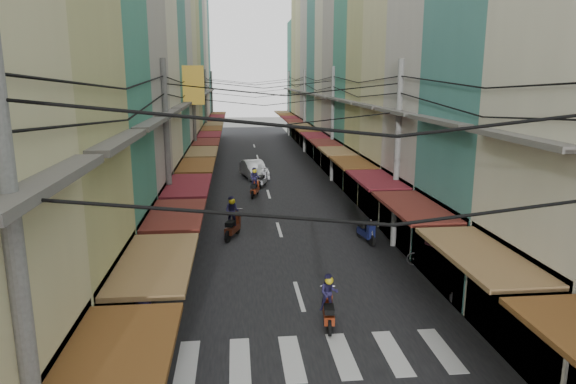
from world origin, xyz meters
TOP-DOWN VIEW (x-y plane):
  - ground at (0.00, 0.00)m, footprint 160.00×160.00m
  - road at (0.00, 20.00)m, footprint 10.00×80.00m
  - sidewalk_left at (-6.50, 20.00)m, footprint 3.00×80.00m
  - sidewalk_right at (6.50, 20.00)m, footprint 3.00×80.00m
  - crosswalk at (-0.00, -6.00)m, footprint 7.55×2.40m
  - building_row_left at (-7.92, 16.56)m, footprint 7.80×67.67m
  - building_row_right at (7.92, 16.45)m, footprint 7.80×68.98m
  - utility_poles at (0.00, 15.01)m, footprint 10.20×66.13m
  - white_car at (-0.72, 19.71)m, footprint 4.90×2.76m
  - bicycle at (5.50, 0.42)m, footprint 1.62×0.90m
  - moving_scooters at (-0.43, 6.88)m, footprint 6.57×22.22m
  - parked_scooters at (5.11, -3.58)m, footprint 12.72×15.09m
  - pedestrians at (-4.84, 2.10)m, footprint 13.24×25.61m
  - market_umbrella at (5.54, -1.70)m, footprint 2.03×2.03m
  - traffic_sign at (5.70, 0.13)m, footprint 0.10×0.59m

SIDE VIEW (x-z plane):
  - ground at x=0.00m, z-range 0.00..0.00m
  - white_car at x=-0.72m, z-range -0.82..0.82m
  - bicycle at x=5.50m, z-range -0.53..0.53m
  - road at x=0.00m, z-range 0.00..0.02m
  - crosswalk at x=0.00m, z-range 0.02..0.03m
  - sidewalk_left at x=-6.50m, z-range 0.00..0.06m
  - sidewalk_right at x=6.50m, z-range 0.00..0.06m
  - parked_scooters at x=5.11m, z-range -0.03..0.98m
  - moving_scooters at x=-0.43m, z-range -0.44..1.55m
  - pedestrians at x=-4.84m, z-range -0.03..2.20m
  - market_umbrella at x=5.54m, z-range 0.81..2.96m
  - traffic_sign at x=5.70m, z-range 0.59..3.26m
  - utility_poles at x=0.00m, z-range 2.49..10.69m
  - building_row_right at x=7.92m, z-range -1.89..20.71m
  - building_row_left at x=-7.92m, z-range -2.07..21.63m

